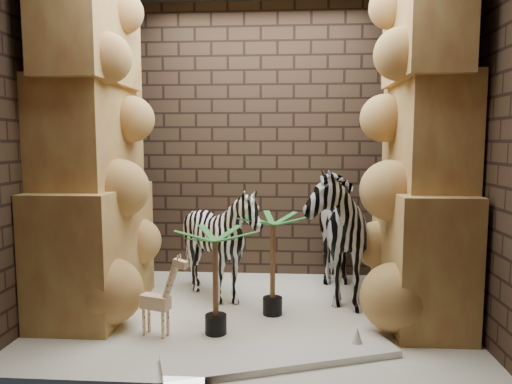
# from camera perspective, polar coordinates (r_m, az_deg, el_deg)

# --- Properties ---
(floor) EXTENTS (3.50, 3.50, 0.00)m
(floor) POSITION_cam_1_polar(r_m,az_deg,el_deg) (4.28, -0.47, -14.37)
(floor) COLOR white
(floor) RESTS_ON ground
(wall_back) EXTENTS (3.50, 0.00, 3.50)m
(wall_back) POSITION_cam_1_polar(r_m,az_deg,el_deg) (5.25, 0.57, 6.15)
(wall_back) COLOR #35251C
(wall_back) RESTS_ON ground
(wall_front) EXTENTS (3.50, 0.00, 3.50)m
(wall_front) POSITION_cam_1_polar(r_m,az_deg,el_deg) (2.76, -2.49, 6.14)
(wall_front) COLOR #35251C
(wall_front) RESTS_ON ground
(wall_left) EXTENTS (0.00, 3.00, 3.00)m
(wall_left) POSITION_cam_1_polar(r_m,az_deg,el_deg) (4.49, -23.45, 5.65)
(wall_left) COLOR #35251C
(wall_left) RESTS_ON ground
(wall_right) EXTENTS (0.00, 3.00, 3.00)m
(wall_right) POSITION_cam_1_polar(r_m,az_deg,el_deg) (4.25, 23.89, 5.63)
(wall_right) COLOR #35251C
(wall_right) RESTS_ON ground
(rock_pillar_left) EXTENTS (0.68, 1.30, 3.00)m
(rock_pillar_left) POSITION_cam_1_polar(r_m,az_deg,el_deg) (4.35, -19.32, 5.81)
(rock_pillar_left) COLOR tan
(rock_pillar_left) RESTS_ON floor
(rock_pillar_right) EXTENTS (0.58, 1.25, 3.00)m
(rock_pillar_right) POSITION_cam_1_polar(r_m,az_deg,el_deg) (4.15, 19.58, 5.80)
(rock_pillar_right) COLOR tan
(rock_pillar_right) RESTS_ON floor
(zebra_right) EXTENTS (0.80, 1.33, 1.50)m
(zebra_right) POSITION_cam_1_polar(r_m,az_deg,el_deg) (4.60, 8.84, -3.28)
(zebra_right) COLOR white
(zebra_right) RESTS_ON floor
(zebra_left) EXTENTS (0.91, 1.12, 0.99)m
(zebra_left) POSITION_cam_1_polar(r_m,az_deg,el_deg) (4.47, -4.32, -6.85)
(zebra_left) COLOR white
(zebra_left) RESTS_ON floor
(giraffe_toy) EXTENTS (0.37, 0.22, 0.68)m
(giraffe_toy) POSITION_cam_1_polar(r_m,az_deg,el_deg) (3.79, -12.08, -11.82)
(giraffe_toy) COLOR #FFDAA8
(giraffe_toy) RESTS_ON floor
(palm_front) EXTENTS (0.36, 0.36, 0.89)m
(palm_front) POSITION_cam_1_polar(r_m,az_deg,el_deg) (4.11, 2.02, -8.70)
(palm_front) COLOR #1C5A1D
(palm_front) RESTS_ON floor
(palm_back) EXTENTS (0.36, 0.36, 0.84)m
(palm_back) POSITION_cam_1_polar(r_m,az_deg,el_deg) (3.73, -4.92, -10.69)
(palm_back) COLOR #1C5A1D
(palm_back) RESTS_ON floor
(surfboard) EXTENTS (1.68, 0.92, 0.05)m
(surfboard) POSITION_cam_1_polar(r_m,az_deg,el_deg) (3.45, 3.13, -19.14)
(surfboard) COLOR white
(surfboard) RESTS_ON floor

